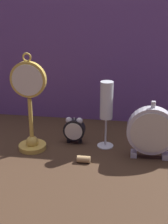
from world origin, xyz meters
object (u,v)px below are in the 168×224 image
(mantel_clock_silver, at_px, (151,131))
(champagne_flute, at_px, (106,105))
(alarm_clock_twin_bell, at_px, (74,129))
(wine_cork, at_px, (84,159))
(pocket_watch_on_stand, at_px, (30,109))

(mantel_clock_silver, height_order, champagne_flute, champagne_flute)
(alarm_clock_twin_bell, bearing_deg, mantel_clock_silver, -14.97)
(wine_cork, bearing_deg, pocket_watch_on_stand, 160.86)
(pocket_watch_on_stand, bearing_deg, alarm_clock_twin_bell, 27.11)
(alarm_clock_twin_bell, xyz_separation_m, wine_cork, (0.05, -0.13, -0.04))
(champagne_flute, distance_m, wine_cork, 0.20)
(mantel_clock_silver, bearing_deg, alarm_clock_twin_bell, 165.03)
(pocket_watch_on_stand, bearing_deg, mantel_clock_silver, -0.17)
(mantel_clock_silver, relative_size, wine_cork, 4.60)
(mantel_clock_silver, relative_size, champagne_flute, 0.83)
(alarm_clock_twin_bell, bearing_deg, wine_cork, -67.79)
(alarm_clock_twin_bell, relative_size, wine_cork, 2.31)
(pocket_watch_on_stand, relative_size, champagne_flute, 1.42)
(champagne_flute, relative_size, wine_cork, 5.56)
(pocket_watch_on_stand, height_order, mantel_clock_silver, pocket_watch_on_stand)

